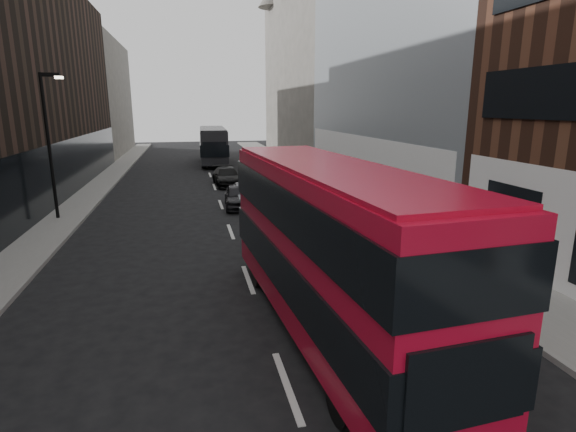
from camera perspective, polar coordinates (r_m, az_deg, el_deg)
sidewalk_right at (r=32.77m, az=4.01°, el=4.01°), size 3.00×80.00×0.15m
sidewalk_left at (r=32.05m, az=-23.64°, el=2.66°), size 2.00×80.00×0.15m
building_modern_block at (r=30.33m, az=14.43°, el=21.49°), size 5.03×22.00×20.00m
building_victorian at (r=51.81m, az=2.24°, el=18.23°), size 6.50×24.00×21.00m
building_left_mid at (r=37.28m, az=-28.70°, el=14.28°), size 5.00×24.00×14.00m
building_left_far at (r=58.77m, az=-22.81°, el=13.59°), size 5.00×20.00×13.00m
street_lamp at (r=24.85m, az=-28.01°, el=8.89°), size 1.06×0.22×7.00m
red_bus at (r=11.09m, az=5.19°, el=-3.22°), size 3.26×10.74×4.28m
grey_bus at (r=46.22m, az=-9.49°, el=8.95°), size 2.92×11.00×3.53m
car_a at (r=25.62m, az=-6.32°, el=2.52°), size 1.76×3.90×1.30m
car_b at (r=25.98m, az=-5.07°, el=2.68°), size 1.45×3.90×1.28m
car_c at (r=33.03m, az=-7.75°, el=5.00°), size 2.06×4.56×1.30m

